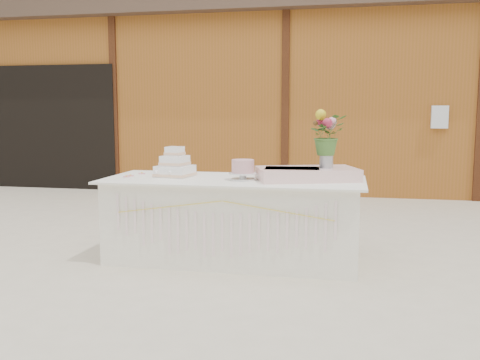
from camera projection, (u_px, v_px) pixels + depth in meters
name	position (u px, v px, depth m)	size (l,w,h in m)	color
ground	(234.00, 260.00, 5.04)	(80.00, 80.00, 0.00)	beige
barn	(297.00, 97.00, 10.65)	(12.60, 4.60, 3.30)	#93511F
cake_table	(233.00, 219.00, 4.99)	(2.40, 1.00, 0.77)	white
wedding_cake	(175.00, 166.00, 5.11)	(0.37, 0.37, 0.29)	white
pink_cake_stand	(243.00, 169.00, 4.83)	(0.26, 0.26, 0.19)	white
satin_runner	(307.00, 174.00, 4.85)	(0.88, 0.51, 0.11)	#FACAC9
flower_vase	(326.00, 159.00, 4.80)	(0.12, 0.12, 0.17)	#BCBCC1
bouquet	(327.00, 129.00, 4.76)	(0.33, 0.28, 0.36)	#40692A
loose_flowers	(137.00, 175.00, 5.17)	(0.14, 0.33, 0.02)	pink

